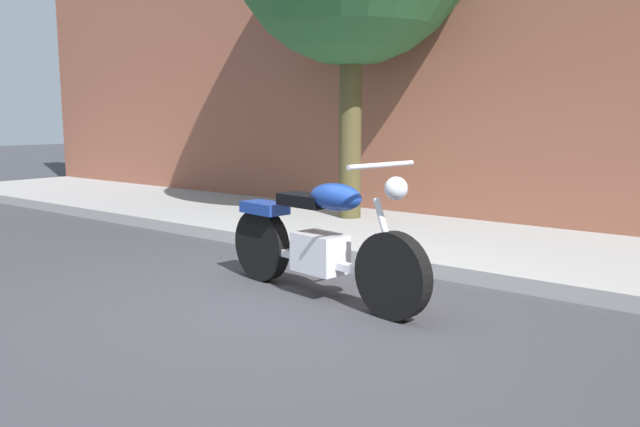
% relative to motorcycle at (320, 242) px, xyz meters
% --- Properties ---
extents(ground_plane, '(60.00, 60.00, 0.00)m').
position_rel_motorcycle_xyz_m(ground_plane, '(-0.12, -0.35, -0.47)').
color(ground_plane, '#38383D').
extents(sidewalk, '(20.45, 2.61, 0.14)m').
position_rel_motorcycle_xyz_m(sidewalk, '(-0.12, 2.44, -0.40)').
color(sidewalk, '#959595').
rests_on(sidewalk, ground).
extents(motorcycle, '(2.21, 0.75, 1.15)m').
position_rel_motorcycle_xyz_m(motorcycle, '(0.00, 0.00, 0.00)').
color(motorcycle, black).
rests_on(motorcycle, ground).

